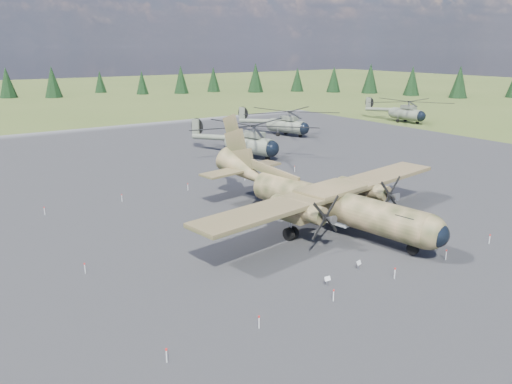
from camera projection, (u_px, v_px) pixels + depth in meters
ground at (266, 230)px, 46.11m from camera, size 500.00×500.00×0.00m
apron at (213, 203)px, 54.07m from camera, size 120.00×120.00×0.04m
transport_plane at (321, 197)px, 46.51m from camera, size 30.28×27.29×9.97m
helicopter_near at (250, 134)px, 75.09m from camera, size 24.94×25.52×5.06m
helicopter_mid at (287, 118)px, 93.75m from camera, size 23.60×24.04×4.76m
helicopter_far at (407, 107)px, 110.43m from camera, size 19.70×22.73×4.81m
info_placard_left at (327, 280)px, 35.23m from camera, size 0.48×0.23×0.73m
info_placard_right at (359, 264)px, 37.83m from camera, size 0.49×0.30×0.72m
barrier_fence at (262, 226)px, 45.66m from camera, size 33.12×29.62×0.85m
treeline at (267, 184)px, 43.07m from camera, size 310.44×307.28×10.90m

